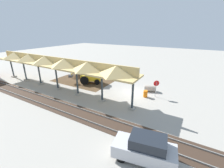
% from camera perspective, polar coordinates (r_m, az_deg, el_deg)
% --- Properties ---
extents(ground_plane, '(120.00, 120.00, 0.00)m').
position_cam_1_polar(ground_plane, '(21.57, 8.16, -3.47)').
color(ground_plane, '#9E998E').
extents(dirt_work_zone, '(10.14, 7.00, 0.01)m').
position_cam_1_polar(dirt_work_zone, '(27.26, -10.50, 1.51)').
color(dirt_work_zone, '#4C3823').
rests_on(dirt_work_zone, ground).
extents(platform_canopy, '(25.51, 3.20, 4.90)m').
position_cam_1_polar(platform_canopy, '(23.13, -21.05, 7.89)').
color(platform_canopy, '#9E998E').
rests_on(platform_canopy, ground).
extents(rail_tracks, '(60.00, 2.58, 0.15)m').
position_cam_1_polar(rail_tracks, '(15.26, -3.86, -13.94)').
color(rail_tracks, slate).
rests_on(rail_tracks, ground).
extents(stop_sign, '(0.64, 0.46, 2.31)m').
position_cam_1_polar(stop_sign, '(20.46, 16.50, -0.44)').
color(stop_sign, gray).
rests_on(stop_sign, ground).
extents(backhoe, '(5.18, 3.49, 2.82)m').
position_cam_1_polar(backhoe, '(25.16, -8.39, 3.06)').
color(backhoe, yellow).
rests_on(backhoe, ground).
extents(dirt_mound, '(5.73, 5.73, 2.31)m').
position_cam_1_polar(dirt_mound, '(29.06, -12.78, 2.50)').
color(dirt_mound, '#4C3823').
rests_on(dirt_mound, ground).
extents(concrete_pipe, '(1.75, 1.39, 0.93)m').
position_cam_1_polar(concrete_pipe, '(22.51, 14.25, -1.59)').
color(concrete_pipe, '#9E9384').
rests_on(concrete_pipe, ground).
extents(distant_parked_car, '(4.44, 2.45, 1.98)m').
position_cam_1_polar(distant_parked_car, '(11.25, 12.42, -22.87)').
color(distant_parked_car, '#B7B7BC').
rests_on(distant_parked_car, ground).
extents(traffic_barrel, '(0.56, 0.56, 0.90)m').
position_cam_1_polar(traffic_barrel, '(20.52, 12.60, -3.67)').
color(traffic_barrel, orange).
rests_on(traffic_barrel, ground).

